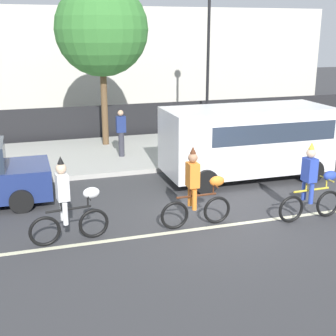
{
  "coord_description": "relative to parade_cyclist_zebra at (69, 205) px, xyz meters",
  "views": [
    {
      "loc": [
        -4.24,
        -9.71,
        4.39
      ],
      "look_at": [
        -0.8,
        1.2,
        1.0
      ],
      "focal_mm": 50.0,
      "sensor_mm": 36.0,
      "label": 1
    }
  ],
  "objects": [
    {
      "name": "sidewalk_curb",
      "position": [
        3.46,
        6.79,
        -0.77
      ],
      "size": [
        60.0,
        5.0,
        0.15
      ],
      "primitive_type": "cube",
      "color": "#ADAAA3",
      "rests_on": "ground"
    },
    {
      "name": "ground_plane",
      "position": [
        3.46,
        0.29,
        -0.84
      ],
      "size": [
        80.0,
        80.0,
        0.0
      ],
      "primitive_type": "plane",
      "color": "#38383A"
    },
    {
      "name": "pedestrian_onlooker",
      "position": [
        2.42,
        6.11,
        0.17
      ],
      "size": [
        0.32,
        0.2,
        1.62
      ],
      "color": "#33333D",
      "rests_on": "sidewalk_curb"
    },
    {
      "name": "fence_line",
      "position": [
        3.46,
        9.69,
        -0.14
      ],
      "size": [
        40.0,
        0.08,
        1.4
      ],
      "primitive_type": "cube",
      "color": "black",
      "rests_on": "ground"
    },
    {
      "name": "street_tree_near_lamp",
      "position": [
        2.21,
        8.05,
        3.56
      ],
      "size": [
        3.38,
        3.38,
        5.95
      ],
      "color": "brown",
      "rests_on": "sidewalk_curb"
    },
    {
      "name": "parked_van_white",
      "position": [
        5.69,
        2.99,
        0.44
      ],
      "size": [
        5.0,
        2.22,
        2.18
      ],
      "color": "white",
      "rests_on": "ground"
    },
    {
      "name": "parade_cyclist_orange",
      "position": [
        2.88,
        -0.03,
        0.0
      ],
      "size": [
        1.72,
        0.5,
        1.92
      ],
      "color": "black",
      "rests_on": "ground"
    },
    {
      "name": "parade_cyclist_cobalt",
      "position": [
        5.62,
        -0.47,
        0.0
      ],
      "size": [
        1.72,
        0.5,
        1.92
      ],
      "color": "black",
      "rests_on": "ground"
    },
    {
      "name": "parade_cyclist_zebra",
      "position": [
        0.0,
        0.0,
        0.0
      ],
      "size": [
        1.72,
        0.5,
        1.92
      ],
      "color": "black",
      "rests_on": "ground"
    },
    {
      "name": "road_centre_line",
      "position": [
        3.46,
        -0.21,
        -0.84
      ],
      "size": [
        36.0,
        0.14,
        0.01
      ],
      "primitive_type": "cube",
      "color": "beige",
      "rests_on": "ground"
    },
    {
      "name": "building_backdrop",
      "position": [
        1.74,
        18.29,
        1.91
      ],
      "size": [
        28.0,
        8.0,
        5.51
      ],
      "primitive_type": "cube",
      "color": "beige",
      "rests_on": "ground"
    },
    {
      "name": "street_lamp_post",
      "position": [
        6.65,
        8.71,
        3.15
      ],
      "size": [
        0.36,
        0.36,
        5.86
      ],
      "color": "black",
      "rests_on": "sidewalk_curb"
    }
  ]
}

